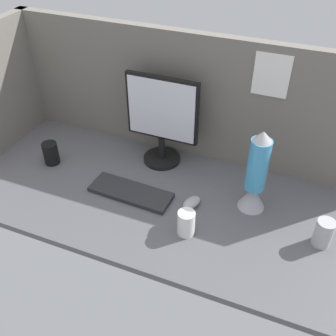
{
  "coord_description": "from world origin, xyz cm",
  "views": [
    {
      "loc": [
        53.01,
        -118.97,
        117.39
      ],
      "look_at": [
        -3.43,
        0.0,
        14.0
      ],
      "focal_mm": 42.24,
      "sensor_mm": 36.0,
      "label": 1
    }
  ],
  "objects": [
    {
      "name": "mug_steel",
      "position": [
        69.03,
        -2.02,
        5.81
      ],
      "size": [
        7.0,
        7.0,
        11.62
      ],
      "color": "#B2B2B7",
      "rests_on": "ground_plane"
    },
    {
      "name": "mug_ceramic_white",
      "position": [
        18.96,
        -16.4,
        5.44
      ],
      "size": [
        6.93,
        6.93,
        10.87
      ],
      "color": "white",
      "rests_on": "ground_plane"
    },
    {
      "name": "ground_plane",
      "position": [
        0.0,
        0.0,
        -1.5
      ],
      "size": [
        180.0,
        80.0,
        3.0
      ],
      "primitive_type": "cube",
      "color": "#515156"
    },
    {
      "name": "keyboard",
      "position": [
        -11.55,
        -4.01,
        1.0
      ],
      "size": [
        37.48,
        14.43,
        2.0
      ],
      "primitive_type": "cube",
      "rotation": [
        0.0,
        0.0,
        -0.04
      ],
      "color": "#262628",
      "rests_on": "ground_plane"
    },
    {
      "name": "mug_black_travel",
      "position": [
        -57.4,
        2.41,
        5.53
      ],
      "size": [
        7.31,
        7.31,
        11.06
      ],
      "color": "black",
      "rests_on": "ground_plane"
    },
    {
      "name": "mouse",
      "position": [
        15.87,
        -0.9,
        1.7
      ],
      "size": [
        8.51,
        10.93,
        3.4
      ],
      "primitive_type": "ellipsoid",
      "rotation": [
        0.0,
        0.0,
        -0.34
      ],
      "color": "#99999E",
      "rests_on": "ground_plane"
    },
    {
      "name": "cubicle_wall_back",
      "position": [
        0.07,
        37.49,
        30.34
      ],
      "size": [
        180.0,
        5.5,
        60.61
      ],
      "color": "slate",
      "rests_on": "ground_plane"
    },
    {
      "name": "lava_lamp",
      "position": [
        39.48,
        8.54,
        15.88
      ],
      "size": [
        11.57,
        11.57,
        37.86
      ],
      "color": "#A5A5AD",
      "rests_on": "ground_plane"
    },
    {
      "name": "monitor",
      "position": [
        -8.59,
        25.12,
        23.5
      ],
      "size": [
        34.5,
        18.0,
        43.82
      ],
      "color": "black",
      "rests_on": "ground_plane"
    }
  ]
}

